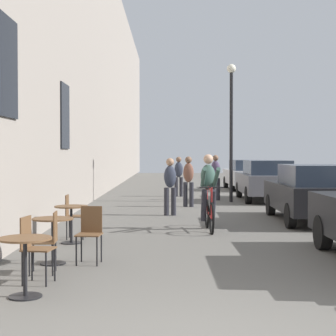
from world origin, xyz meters
TOP-DOWN VIEW (x-y plane):
  - building_facade_left at (-3.45, 14.00)m, footprint 0.54×68.00m
  - cafe_table_near at (-2.20, 1.88)m, footprint 0.64×0.64m
  - cafe_chair_near_toward_street at (-2.27, 2.59)m, footprint 0.43×0.43m
  - cafe_table_mid at (-2.28, 3.87)m, footprint 0.64×0.64m
  - cafe_chair_mid_toward_street at (-1.71, 3.95)m, footprint 0.41×0.41m
  - cafe_chair_mid_toward_wall at (-2.21, 3.18)m, footprint 0.41×0.41m
  - cafe_table_far at (-2.35, 5.87)m, footprint 0.64×0.64m
  - cafe_chair_far_toward_street at (-2.42, 6.42)m, footprint 0.39×0.39m
  - cyclist_on_bicycle at (0.44, 7.71)m, footprint 0.52×1.76m
  - pedestrian_near at (-0.43, 10.62)m, footprint 0.37×0.28m
  - pedestrian_mid at (0.18, 13.11)m, footprint 0.38×0.29m
  - pedestrian_far at (1.27, 15.65)m, footprint 0.38×0.29m
  - pedestrian_furthest at (-0.05, 17.40)m, footprint 0.36×0.26m
  - street_lamp at (1.77, 14.92)m, footprint 0.32×0.32m
  - parked_car_second at (3.13, 9.18)m, footprint 1.78×4.10m
  - parked_car_third at (3.07, 15.38)m, footprint 1.81×4.19m
  - parked_car_fourth at (3.22, 21.53)m, footprint 1.78×4.04m

SIDE VIEW (x-z plane):
  - cafe_chair_near_toward_street at x=-2.27m, z-range 0.07..0.96m
  - cafe_chair_mid_toward_street at x=-1.71m, z-range 0.07..0.96m
  - cafe_chair_mid_toward_wall at x=-2.21m, z-range 0.07..0.96m
  - cafe_chair_far_toward_street at x=-2.42m, z-range 0.07..0.96m
  - cafe_table_near at x=-2.20m, z-range 0.16..0.88m
  - cafe_table_mid at x=-2.28m, z-range 0.16..0.88m
  - cafe_table_far at x=-2.35m, z-range 0.16..0.88m
  - parked_car_fourth at x=3.22m, z-range 0.03..1.45m
  - parked_car_second at x=3.13m, z-range 0.03..1.48m
  - parked_car_third at x=3.07m, z-range 0.03..1.51m
  - cyclist_on_bicycle at x=0.44m, z-range -0.06..1.68m
  - pedestrian_furthest at x=-0.05m, z-range 0.10..1.70m
  - pedestrian_near at x=-0.43m, z-range 0.10..1.70m
  - pedestrian_mid at x=0.18m, z-range 0.10..1.73m
  - pedestrian_far at x=1.27m, z-range 0.11..1.78m
  - street_lamp at x=1.77m, z-range 0.66..5.56m
  - building_facade_left at x=-3.45m, z-range 0.00..10.69m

